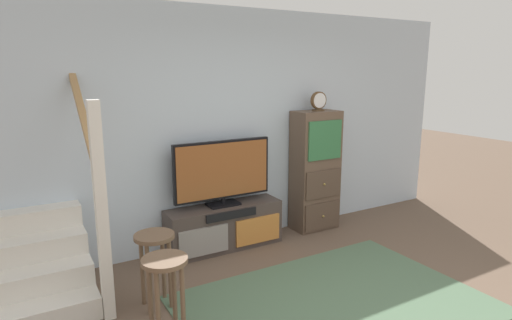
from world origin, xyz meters
The scene contains 9 objects.
back_wall centered at (0.00, 2.46, 1.35)m, with size 6.40×0.12×2.70m, color silver.
area_rug centered at (0.00, 0.60, 0.01)m, with size 2.60×1.80×0.01m, color #4C664C.
media_console centered at (-0.30, 2.19, 0.25)m, with size 1.34×0.38×0.51m.
television centered at (-0.30, 2.22, 0.91)m, with size 1.15×0.22×0.74m.
side_cabinet centered at (0.99, 2.20, 0.76)m, with size 0.58×0.38×1.52m.
desk_clock centered at (1.00, 2.19, 1.64)m, with size 0.21×0.08×0.24m.
staircase centered at (-2.24, 2.20, 0.37)m, with size 1.00×1.36×2.20m.
bar_stool_near centered at (-1.43, 0.85, 0.51)m, with size 0.34×0.34×0.68m.
bar_stool_far centered at (-1.35, 1.37, 0.50)m, with size 0.34×0.34×0.66m.
Camera 1 is at (-2.30, -1.98, 2.02)m, focal length 29.94 mm.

